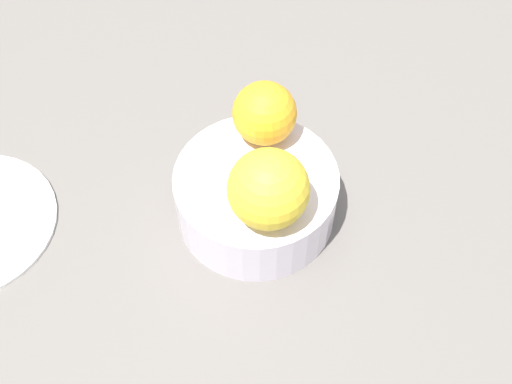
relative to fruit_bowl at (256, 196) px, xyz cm
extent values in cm
cube|color=#66605B|center=(0.00, 0.00, -3.81)|extent=(110.00, 110.00, 2.00)
cylinder|color=silver|center=(0.00, 0.00, -2.41)|extent=(9.54, 9.54, 0.80)
cylinder|color=silver|center=(0.00, 0.00, 0.13)|extent=(15.39, 15.39, 5.87)
sphere|color=#F9A823|center=(-4.78, -1.98, 6.09)|extent=(6.06, 6.06, 6.06)
sphere|color=yellow|center=(2.79, 2.91, 6.61)|extent=(7.10, 7.10, 7.10)
camera|label=1|loc=(31.47, 19.07, 52.40)|focal=47.11mm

